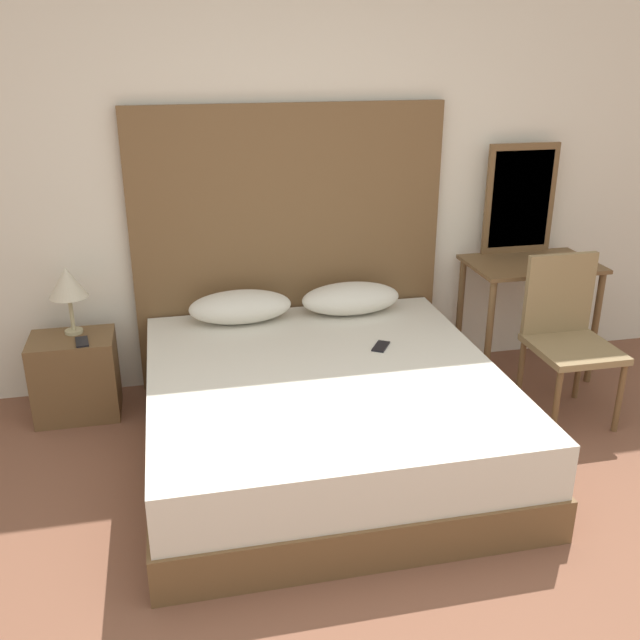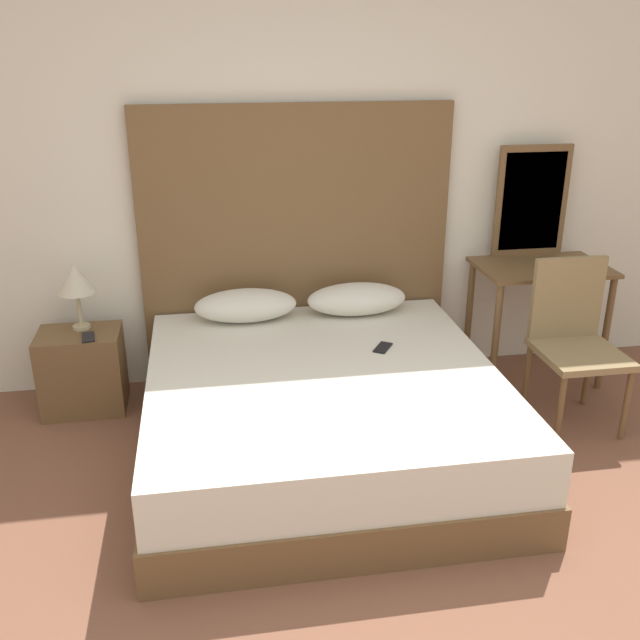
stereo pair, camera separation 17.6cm
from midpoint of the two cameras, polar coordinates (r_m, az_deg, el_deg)
wall_back at (r=4.55m, az=-0.03°, el=11.64°), size 10.00×0.06×2.70m
bed at (r=3.89m, az=1.54°, el=-7.46°), size 1.87×1.98×0.50m
headboard at (r=4.57m, az=-0.80°, el=5.79°), size 1.97×0.05×1.78m
pillow_left at (r=4.41m, az=-4.83°, el=1.16°), size 0.63×0.30×0.20m
pillow_right at (r=4.52m, az=4.06°, el=1.68°), size 0.63×0.30×0.20m
phone_on_bed at (r=4.06m, az=6.29°, el=-2.22°), size 0.14×0.16×0.01m
nightstand at (r=4.56m, az=-17.41°, el=-3.92°), size 0.49×0.36×0.50m
table_lamp at (r=4.42m, az=-17.91°, el=3.07°), size 0.22×0.22×0.41m
phone_on_nightstand at (r=4.37m, az=-16.96°, el=-1.33°), size 0.09×0.16×0.01m
vanity_desk at (r=4.85m, az=18.15°, el=2.50°), size 0.82×0.54×0.79m
vanity_mirror at (r=4.93m, az=17.57°, el=9.04°), size 0.49×0.03×0.73m
chair at (r=4.43m, az=20.71°, el=-1.02°), size 0.46×0.49×0.96m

